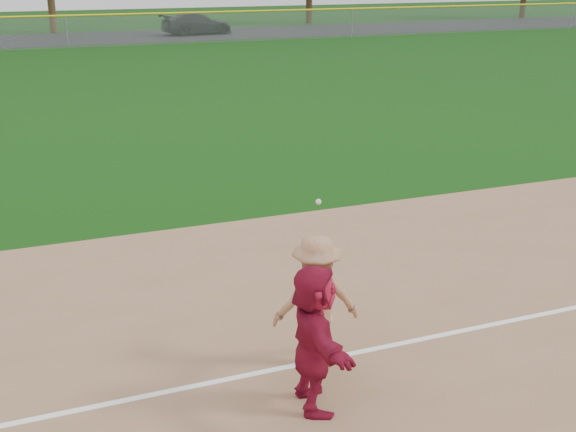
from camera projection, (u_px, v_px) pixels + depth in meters
name	position (u px, v px, depth m)	size (l,w,h in m)	color
ground	(325.00, 330.00, 10.67)	(160.00, 160.00, 0.00)	#0F3B0B
foul_line	(348.00, 354.00, 9.96)	(60.00, 0.10, 0.01)	white
parking_asphalt	(60.00, 39.00, 51.10)	(120.00, 10.00, 0.01)	black
first_base	(319.00, 316.00, 10.97)	(0.37, 0.37, 0.08)	white
base_runner	(314.00, 338.00, 8.52)	(1.72, 0.55, 1.86)	maroon
car_right	(197.00, 24.00, 54.26)	(2.18, 5.37, 1.56)	black
first_base_play	(316.00, 300.00, 9.51)	(1.26, 0.99, 2.13)	gray
outfield_fence	(65.00, 16.00, 45.18)	(110.00, 0.12, 110.00)	#999EA0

